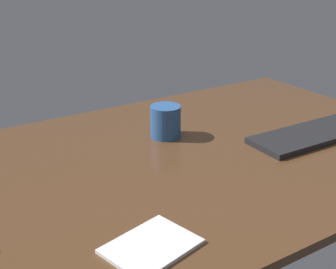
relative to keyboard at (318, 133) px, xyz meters
The scene contains 4 objects.
desk 41.03cm from the keyboard, 167.09° to the left, with size 140.00×84.00×2.00cm, color #4C301C.
keyboard is the anchor object (origin of this frame).
coffee_mug 41.31cm from the keyboard, 148.11° to the left, with size 8.08×8.08×8.58cm, color #28518C.
notepad 66.23cm from the keyboard, 163.55° to the right, with size 15.05×11.35×0.69cm, color silver.
Camera 1 is at (-56.63, -84.87, 49.87)cm, focal length 49.76 mm.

